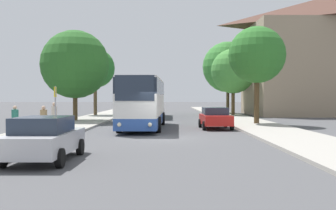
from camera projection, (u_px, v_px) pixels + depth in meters
name	position (u px, v px, depth m)	size (l,w,h in m)	color
ground_plane	(163.00, 138.00, 21.14)	(300.00, 300.00, 0.00)	#4C4C4F
sidewalk_left	(33.00, 137.00, 21.15)	(4.00, 120.00, 0.15)	#A39E93
sidewalk_right	(292.00, 137.00, 21.13)	(4.00, 120.00, 0.15)	#A39E93
building_right_background	(335.00, 55.00, 48.23)	(20.59, 12.87, 14.81)	gray
bus_front	(144.00, 102.00, 27.60)	(2.97, 11.29, 3.47)	#2D519E
bus_middle	(151.00, 101.00, 42.84)	(2.98, 11.08, 3.31)	silver
parked_car_left_curb	(45.00, 138.00, 13.57)	(2.05, 4.39, 1.54)	#B7B7BC
parked_car_right_near	(216.00, 118.00, 27.26)	(2.12, 4.07, 1.49)	red
bus_stop_sign	(56.00, 104.00, 23.29)	(0.08, 0.45, 2.71)	gray
pedestrian_waiting_near	(55.00, 116.00, 25.32)	(0.36, 0.36, 1.71)	#23232D
pedestrian_waiting_far	(44.00, 121.00, 20.80)	(0.36, 0.36, 1.60)	#23232D
pedestrian_walking_back	(16.00, 121.00, 21.05)	(0.36, 0.36, 1.60)	#23232D
tree_left_near	(76.00, 64.00, 34.65)	(6.02, 6.02, 7.95)	#513D23
tree_left_far	(96.00, 68.00, 45.15)	(4.52, 4.52, 7.64)	brown
tree_right_near	(228.00, 67.00, 51.39)	(6.63, 6.63, 9.31)	brown
tree_right_mid	(234.00, 71.00, 45.20)	(5.14, 5.14, 7.61)	#513D23
tree_right_far	(257.00, 55.00, 30.62)	(4.44, 4.44, 7.58)	#513D23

